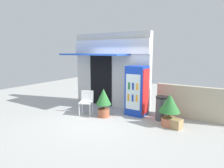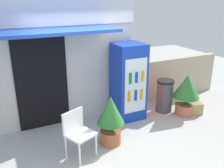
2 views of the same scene
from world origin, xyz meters
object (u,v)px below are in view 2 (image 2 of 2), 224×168
object	(u,v)px
plastic_chair	(77,130)
trash_bin	(164,96)
potted_plant_curbside	(186,91)
cardboard_box	(193,108)
drink_cooler	(129,82)
potted_plant_near_shop	(111,116)

from	to	relation	value
plastic_chair	trash_bin	xyz separation A→B (m)	(2.56, 0.83, -0.10)
potted_plant_curbside	cardboard_box	xyz separation A→B (m)	(0.22, -0.08, -0.47)
drink_cooler	cardboard_box	size ratio (longest dim) A/B	4.82
potted_plant_curbside	cardboard_box	distance (m)	0.53
plastic_chair	potted_plant_curbside	distance (m)	2.96
plastic_chair	trash_bin	bearing A→B (deg)	18.00
drink_cooler	cardboard_box	distance (m)	1.81
trash_bin	cardboard_box	world-z (taller)	trash_bin
plastic_chair	trash_bin	size ratio (longest dim) A/B	1.05
trash_bin	cardboard_box	size ratio (longest dim) A/B	2.22
cardboard_box	trash_bin	bearing A→B (deg)	142.39
potted_plant_curbside	potted_plant_near_shop	bearing A→B (deg)	-170.38
trash_bin	cardboard_box	xyz separation A→B (m)	(0.57, -0.44, -0.27)
plastic_chair	potted_plant_near_shop	distance (m)	0.71
drink_cooler	potted_plant_near_shop	distance (m)	1.27
potted_plant_near_shop	cardboard_box	size ratio (longest dim) A/B	2.72
plastic_chair	potted_plant_near_shop	xyz separation A→B (m)	(0.70, 0.09, 0.08)
trash_bin	plastic_chair	bearing A→B (deg)	-162.00
drink_cooler	trash_bin	bearing A→B (deg)	-6.97
plastic_chair	cardboard_box	size ratio (longest dim) A/B	2.34
potted_plant_near_shop	trash_bin	world-z (taller)	potted_plant_near_shop
plastic_chair	potted_plant_curbside	xyz separation A→B (m)	(2.92, 0.47, 0.10)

